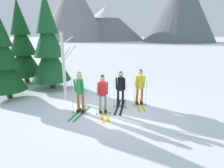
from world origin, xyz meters
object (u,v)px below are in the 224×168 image
Objects in this scene: skier_in_red at (102,92)px; birch_tree_tall at (64,66)px; skier_in_black at (121,87)px; pine_tree_near at (49,47)px; skier_in_green at (80,90)px; pine_tree_far at (22,46)px; skier_in_yellow at (140,85)px; pine_tree_mid at (4,59)px.

birch_tree_tall reaches higher than skier_in_red.
pine_tree_near is at bearing 146.10° from skier_in_black.
pine_tree_far is (-4.71, 4.84, 1.47)m from skier_in_green.
skier_in_red is 0.98× the size of skier_in_yellow.
pine_tree_near is (-4.15, 2.79, 1.60)m from skier_in_black.
pine_tree_near is (-3.38, 3.49, 1.60)m from skier_in_red.
skier_in_black is at bearing -16.48° from birch_tree_tall.
skier_in_green is 1.08× the size of skier_in_red.
pine_tree_near is (-2.43, 3.48, 1.53)m from skier_in_green.
pine_tree_near is at bearing 124.97° from skier_in_green.
pine_tree_far is (-7.34, 3.85, 1.51)m from skier_in_yellow.
skier_in_black is at bearing 42.24° from skier_in_red.
pine_tree_mid is 3.20m from pine_tree_far.
pine_tree_near is 1.65× the size of birch_tree_tall.
pine_tree_near reaches higher than skier_in_black.
skier_in_green is 4.51m from pine_tree_near.
pine_tree_far reaches higher than pine_tree_mid.
skier_in_yellow is at bearing 30.64° from skier_in_red.
skier_in_black is 0.39× the size of pine_tree_mid.
birch_tree_tall reaches higher than skier_in_black.
skier_in_green is at bearing -55.53° from birch_tree_tall.
skier_in_black is 2.98m from birch_tree_tall.
skier_in_red is 7.61m from pine_tree_far.
skier_in_yellow is at bearing -6.27° from pine_tree_mid.
pine_tree_near is 1.02× the size of pine_tree_far.
skier_in_red is at bearing -40.60° from pine_tree_far.
pine_tree_far is at bearing 147.16° from skier_in_black.
pine_tree_far is (-6.43, 4.15, 1.54)m from skier_in_black.
pine_tree_near is 2.66m from pine_tree_far.
skier_in_yellow is 8.43m from pine_tree_far.
pine_tree_mid reaches higher than skier_in_red.
skier_in_yellow is 0.32× the size of pine_tree_far.
birch_tree_tall is at bearing 171.95° from skier_in_yellow.
skier_in_red is 1.04m from skier_in_black.
skier_in_black is (1.71, 0.69, -0.07)m from skier_in_green.
pine_tree_mid is (-5.82, 1.03, 1.12)m from skier_in_black.
pine_tree_near reaches higher than skier_in_yellow.
skier_in_red is 0.37× the size of pine_tree_mid.
skier_in_yellow is at bearing 20.61° from skier_in_green.
skier_in_red is at bearing -137.76° from skier_in_black.
skier_in_red is at bearing -0.53° from skier_in_green.
skier_in_yellow is 0.31× the size of pine_tree_near.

